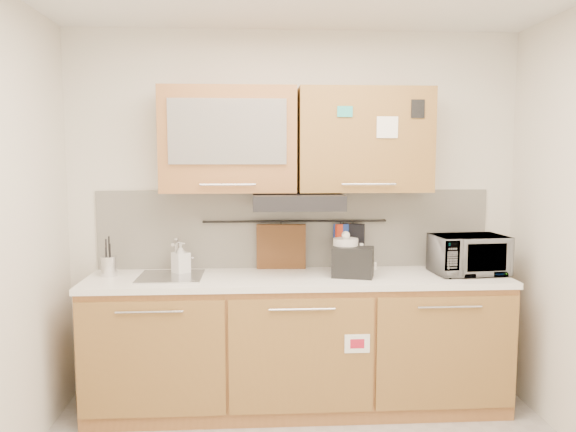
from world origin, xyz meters
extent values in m
plane|color=silver|center=(0.00, 1.50, 1.30)|extent=(3.20, 0.00, 3.20)
cube|color=#A6693B|center=(0.00, 1.20, 0.44)|extent=(2.80, 0.60, 0.88)
cube|color=black|center=(0.00, 1.20, 0.05)|extent=(2.80, 0.54, 0.10)
cube|color=#A27539|center=(-0.93, 0.89, 0.47)|extent=(0.91, 0.02, 0.74)
cylinder|color=silver|center=(-0.93, 0.86, 0.78)|extent=(0.41, 0.01, 0.01)
cube|color=#A27539|center=(0.00, 0.89, 0.47)|extent=(0.91, 0.02, 0.74)
cylinder|color=silver|center=(0.00, 0.86, 0.78)|extent=(0.41, 0.01, 0.01)
cube|color=#A27539|center=(0.93, 0.89, 0.47)|extent=(0.91, 0.02, 0.74)
cylinder|color=silver|center=(0.93, 0.86, 0.78)|extent=(0.41, 0.01, 0.01)
cube|color=white|center=(0.00, 1.19, 0.90)|extent=(2.82, 0.62, 0.04)
cube|color=silver|center=(0.00, 1.49, 1.20)|extent=(2.80, 0.02, 0.56)
cube|color=#A6693B|center=(-0.46, 1.32, 1.83)|extent=(0.90, 0.35, 0.70)
cube|color=silver|center=(-0.46, 1.14, 1.88)|extent=(0.76, 0.02, 0.42)
cube|color=#A27539|center=(0.46, 1.32, 1.83)|extent=(0.90, 0.35, 0.70)
cube|color=white|center=(0.58, 1.14, 1.91)|extent=(0.14, 0.00, 0.14)
cube|color=black|center=(0.00, 1.25, 1.42)|extent=(0.60, 0.46, 0.10)
cube|color=silver|center=(-0.85, 1.20, 0.92)|extent=(0.42, 0.40, 0.03)
cylinder|color=silver|center=(-0.83, 1.36, 1.04)|extent=(0.03, 0.03, 0.24)
cylinder|color=silver|center=(-0.83, 1.28, 1.14)|extent=(0.02, 0.18, 0.02)
cylinder|color=black|center=(0.00, 1.45, 1.26)|extent=(1.30, 0.02, 0.02)
cylinder|color=silver|center=(-1.27, 1.26, 0.99)|extent=(0.11, 0.11, 0.13)
cylinder|color=black|center=(-1.29, 1.27, 1.05)|extent=(0.01, 0.01, 0.25)
cylinder|color=black|center=(-1.25, 1.25, 1.03)|extent=(0.01, 0.01, 0.22)
cylinder|color=black|center=(-1.27, 1.28, 1.05)|extent=(0.01, 0.01, 0.27)
cylinder|color=black|center=(-1.28, 1.25, 1.02)|extent=(0.01, 0.01, 0.20)
cylinder|color=silver|center=(0.32, 1.21, 1.04)|extent=(0.18, 0.18, 0.25)
sphere|color=silver|center=(0.32, 1.21, 1.19)|extent=(0.06, 0.06, 0.06)
cube|color=silver|center=(0.43, 1.20, 1.06)|extent=(0.02, 0.03, 0.16)
cylinder|color=black|center=(0.32, 1.21, 0.93)|extent=(0.19, 0.19, 0.01)
cube|color=black|center=(0.36, 1.13, 1.02)|extent=(0.30, 0.23, 0.20)
cube|color=black|center=(0.32, 1.15, 1.11)|extent=(0.10, 0.13, 0.01)
cube|color=black|center=(0.41, 1.12, 1.11)|extent=(0.10, 0.13, 0.01)
imported|color=#999999|center=(1.17, 1.19, 1.05)|extent=(0.51, 0.37, 0.27)
imported|color=#999999|center=(-0.79, 1.31, 1.03)|extent=(0.14, 0.14, 0.22)
cube|color=brown|center=(-0.10, 1.44, 1.02)|extent=(0.35, 0.04, 0.43)
cube|color=navy|center=(0.33, 1.44, 1.15)|extent=(0.11, 0.03, 0.18)
cube|color=black|center=(0.42, 1.44, 1.12)|extent=(0.17, 0.09, 0.25)
cube|color=red|center=(0.35, 1.44, 1.16)|extent=(0.13, 0.07, 0.16)
camera|label=1|loc=(-0.29, -2.51, 1.73)|focal=35.00mm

